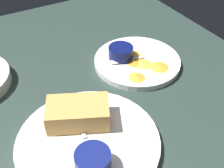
{
  "coord_description": "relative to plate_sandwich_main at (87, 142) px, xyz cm",
  "views": [
    {
      "loc": [
        -14.24,
        -46.18,
        47.74
      ],
      "look_at": [
        12.08,
        -0.47,
        3.0
      ],
      "focal_mm": 46.01,
      "sensor_mm": 36.0,
      "label": 1
    }
  ],
  "objects": [
    {
      "name": "ground_plane",
      "position": [
        0.19,
        11.7,
        -2.3
      ],
      "size": [
        110.0,
        110.0,
        3.0
      ],
      "primitive_type": "cube",
      "color": "#283833"
    },
    {
      "name": "plate_sandwich_main",
      "position": [
        0.0,
        0.0,
        0.0
      ],
      "size": [
        29.39,
        29.39,
        1.6
      ],
      "primitive_type": "cylinder",
      "color": "white",
      "rests_on": "ground_plane"
    },
    {
      "name": "plate_chips_companion",
      "position": [
        24.54,
        18.47,
        0.0
      ],
      "size": [
        23.87,
        23.87,
        1.6
      ],
      "primitive_type": "cylinder",
      "color": "white",
      "rests_on": "ground_plane"
    },
    {
      "name": "spoon_by_dark_ramekin",
      "position": [
        -0.92,
        -1.01,
        1.16
      ],
      "size": [
        3.15,
        9.96,
        0.8
      ],
      "color": "silver",
      "rests_on": "plate_sandwich_main"
    },
    {
      "name": "ramekin_dark_sauce",
      "position": [
        -1.84,
        -6.35,
        2.94
      ],
      "size": [
        6.71,
        6.71,
        3.98
      ],
      "color": "navy",
      "rests_on": "plate_sandwich_main"
    },
    {
      "name": "spoon_by_gravy_ramekin",
      "position": [
        19.65,
        19.62,
        1.16
      ],
      "size": [
        9.93,
        3.73,
        0.8
      ],
      "color": "silver",
      "rests_on": "plate_chips_companion"
    },
    {
      "name": "sandwich_half_near",
      "position": [
        0.7,
        5.54,
        3.2
      ],
      "size": [
        15.0,
        12.41,
        4.8
      ],
      "color": "tan",
      "rests_on": "plate_sandwich_main"
    },
    {
      "name": "ramekin_light_gravy",
      "position": [
        20.95,
        21.45,
        2.61
      ],
      "size": [
        6.83,
        6.83,
        3.35
      ],
      "color": "#0C144C",
      "rests_on": "plate_chips_companion"
    },
    {
      "name": "plantain_chip_scatter",
      "position": [
        24.24,
        15.21,
        1.1
      ],
      "size": [
        13.81,
        14.76,
        0.6
      ],
      "color": "gold",
      "rests_on": "plate_chips_companion"
    }
  ]
}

